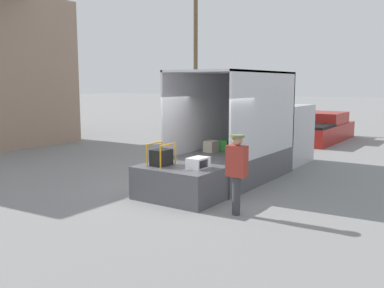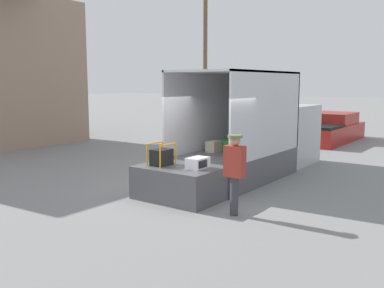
{
  "view_description": "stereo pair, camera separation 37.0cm",
  "coord_description": "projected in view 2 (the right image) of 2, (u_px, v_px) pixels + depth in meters",
  "views": [
    {
      "loc": [
        -9.07,
        -6.09,
        2.89
      ],
      "look_at": [
        -0.39,
        -0.2,
        1.38
      ],
      "focal_mm": 40.0,
      "sensor_mm": 36.0,
      "label": 1
    },
    {
      "loc": [
        -8.86,
        -6.4,
        2.89
      ],
      "look_at": [
        -0.39,
        -0.2,
        1.38
      ],
      "focal_mm": 40.0,
      "sensor_mm": 36.0,
      "label": 2
    }
  ],
  "objects": [
    {
      "name": "ground_plane",
      "position": [
        195.0,
        194.0,
        11.22
      ],
      "size": [
        160.0,
        160.0,
        0.0
      ],
      "primitive_type": "plane",
      "color": "gray"
    },
    {
      "name": "box_truck",
      "position": [
        262.0,
        142.0,
        14.12
      ],
      "size": [
        6.57,
        2.17,
        3.22
      ],
      "color": "#B2B2B7",
      "rests_on": "ground"
    },
    {
      "name": "tailgate_deck",
      "position": [
        178.0,
        183.0,
        10.62
      ],
      "size": [
        1.37,
        2.06,
        0.83
      ],
      "primitive_type": "cube",
      "color": "#4C4C51",
      "rests_on": "ground"
    },
    {
      "name": "microwave",
      "position": [
        198.0,
        163.0,
        10.35
      ],
      "size": [
        0.55,
        0.39,
        0.27
      ],
      "color": "white",
      "rests_on": "tailgate_deck"
    },
    {
      "name": "portable_generator",
      "position": [
        162.0,
        157.0,
        10.75
      ],
      "size": [
        0.64,
        0.46,
        0.56
      ],
      "color": "black",
      "rests_on": "tailgate_deck"
    },
    {
      "name": "worker_person",
      "position": [
        235.0,
        166.0,
        9.24
      ],
      "size": [
        0.32,
        0.44,
        1.78
      ],
      "color": "#38383D",
      "rests_on": "ground"
    },
    {
      "name": "pickup_truck_red",
      "position": [
        329.0,
        130.0,
        21.1
      ],
      "size": [
        5.5,
        2.0,
        1.4
      ],
      "color": "maroon",
      "rests_on": "ground"
    },
    {
      "name": "utility_pole",
      "position": [
        205.0,
        53.0,
        27.5
      ],
      "size": [
        1.8,
        0.28,
        9.24
      ],
      "color": "brown",
      "rests_on": "ground"
    }
  ]
}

